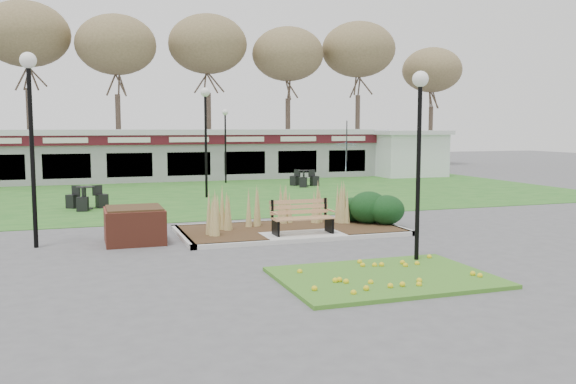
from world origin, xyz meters
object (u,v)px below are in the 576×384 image
object	(u,v)px
bistro_set_b	(86,201)
service_hut	(408,153)
lamp_post_far_right	(225,129)
lamp_post_near_left	(419,124)
park_bench	(302,217)
lamp_post_mid_right	(205,118)
bistro_set_d	(304,181)
patio_umbrella	(347,156)
food_pavilion	(185,154)
brick_planter	(135,225)
lamp_post_mid_left	(30,106)

from	to	relation	value
bistro_set_b	service_hut	bearing A→B (deg)	27.03
lamp_post_far_right	lamp_post_near_left	bearing A→B (deg)	-91.00
lamp_post_near_left	lamp_post_far_right	bearing A→B (deg)	89.00
park_bench	lamp_post_mid_right	bearing A→B (deg)	93.35
bistro_set_b	bistro_set_d	bearing A→B (deg)	27.75
bistro_set_b	patio_umbrella	xyz separation A→B (m)	(13.57, 6.81, 1.15)
food_pavilion	service_hut	xyz separation A→B (m)	(13.50, -1.96, -0.03)
park_bench	lamp_post_mid_right	world-z (taller)	lamp_post_mid_right
food_pavilion	lamp_post_far_right	distance (m)	3.72
service_hut	lamp_post_near_left	world-z (taller)	lamp_post_near_left
brick_planter	lamp_post_near_left	bearing A→B (deg)	-37.95
food_pavilion	lamp_post_near_left	world-z (taller)	lamp_post_near_left
lamp_post_far_right	lamp_post_mid_right	bearing A→B (deg)	-109.87
service_hut	patio_umbrella	xyz separation A→B (m)	(-5.49, -2.91, -0.01)
service_hut	bistro_set_d	world-z (taller)	service_hut
park_bench	service_hut	bearing A→B (deg)	52.75
lamp_post_mid_right	lamp_post_far_right	xyz separation A→B (m)	(2.33, 6.45, -0.51)
food_pavilion	lamp_post_far_right	bearing A→B (deg)	-59.75
food_pavilion	lamp_post_near_left	size ratio (longest dim) A/B	5.79
food_pavilion	lamp_post_near_left	distance (m)	23.56
bistro_set_d	lamp_post_near_left	bearing A→B (deg)	-102.15
lamp_post_mid_left	park_bench	bearing A→B (deg)	-7.50
lamp_post_mid_right	bistro_set_d	xyz separation A→B (m)	(5.72, 3.34, -3.13)
park_bench	service_hut	size ratio (longest dim) A/B	0.39
park_bench	service_hut	xyz separation A→B (m)	(13.50, 17.75, 0.86)
brick_planter	bistro_set_d	size ratio (longest dim) A/B	0.98
food_pavilion	lamp_post_near_left	bearing A→B (deg)	-86.66
park_bench	brick_planter	xyz separation A→B (m)	(-4.40, 0.75, -0.11)
park_bench	lamp_post_near_left	bearing A→B (deg)	-69.93
park_bench	lamp_post_far_right	world-z (taller)	lamp_post_far_right
lamp_post_near_left	bistro_set_b	xyz separation A→B (m)	(-6.93, 11.78, -2.80)
food_pavilion	lamp_post_mid_right	world-z (taller)	lamp_post_mid_right
service_hut	bistro_set_b	world-z (taller)	service_hut
brick_planter	lamp_post_mid_right	distance (m)	10.69
brick_planter	lamp_post_mid_left	distance (m)	3.91
lamp_post_near_left	lamp_post_mid_right	size ratio (longest dim) A/B	0.90
lamp_post_mid_left	bistro_set_b	world-z (taller)	lamp_post_mid_left
bistro_set_d	lamp_post_far_right	bearing A→B (deg)	137.44
patio_umbrella	lamp_post_mid_right	bearing A→B (deg)	-152.23
lamp_post_far_right	food_pavilion	bearing A→B (deg)	120.25
lamp_post_mid_right	bistro_set_b	distance (m)	6.29
lamp_post_mid_right	bistro_set_b	world-z (taller)	lamp_post_mid_right
lamp_post_near_left	lamp_post_mid_right	xyz separation A→B (m)	(-1.97, 14.05, 0.33)
bistro_set_b	park_bench	bearing A→B (deg)	-55.30
lamp_post_mid_right	bistro_set_d	bearing A→B (deg)	30.29
service_hut	bistro_set_d	distance (m)	9.41
brick_planter	bistro_set_d	xyz separation A→B (m)	(9.51, 12.89, -0.18)
brick_planter	lamp_post_mid_left	size ratio (longest dim) A/B	0.31
lamp_post_mid_left	patio_umbrella	distance (m)	20.46
brick_planter	lamp_post_near_left	distance (m)	7.77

